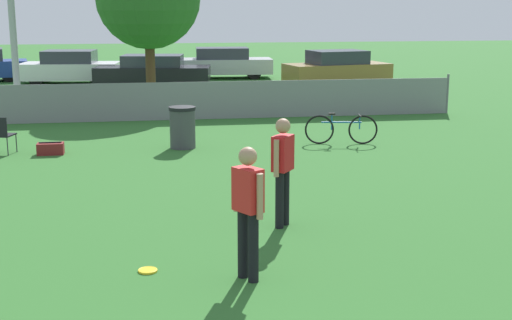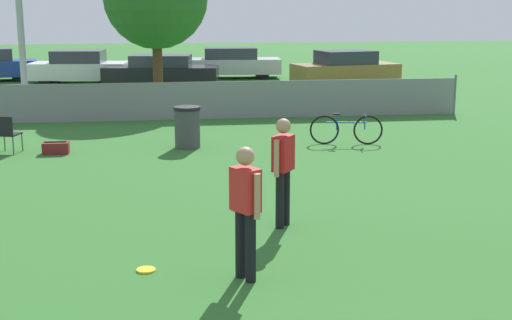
% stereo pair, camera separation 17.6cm
% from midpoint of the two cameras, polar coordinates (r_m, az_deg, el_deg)
% --- Properties ---
extents(fence_backline, '(18.56, 0.07, 1.21)m').
position_cam_midpoint_polar(fence_backline, '(20.89, -8.16, 4.66)').
color(fence_backline, gray).
rests_on(fence_backline, ground_plane).
extents(player_thrower_red, '(0.39, 0.44, 1.66)m').
position_cam_midpoint_polar(player_thrower_red, '(10.65, 2.65, -0.40)').
color(player_thrower_red, black).
rests_on(player_thrower_red, ground_plane).
extents(player_defender_red, '(0.38, 0.46, 1.66)m').
position_cam_midpoint_polar(player_defender_red, '(8.57, -0.26, -3.55)').
color(player_defender_red, black).
rests_on(player_defender_red, ground_plane).
extents(frisbee_disc, '(0.25, 0.25, 0.03)m').
position_cam_midpoint_polar(frisbee_disc, '(9.23, -8.25, -8.68)').
color(frisbee_disc, yellow).
rests_on(frisbee_disc, ground_plane).
extents(folding_chair_sideline, '(0.59, 0.60, 0.87)m').
position_cam_midpoint_polar(folding_chair_sideline, '(16.95, -19.09, 2.14)').
color(folding_chair_sideline, '#333338').
rests_on(folding_chair_sideline, ground_plane).
extents(bicycle_sideline, '(1.74, 0.46, 0.76)m').
position_cam_midpoint_polar(bicycle_sideline, '(17.25, 7.53, 2.44)').
color(bicycle_sideline, black).
rests_on(bicycle_sideline, ground_plane).
extents(trash_bin, '(0.62, 0.62, 0.97)m').
position_cam_midpoint_polar(trash_bin, '(16.77, -5.22, 2.64)').
color(trash_bin, '#3F3F44').
rests_on(trash_bin, ground_plane).
extents(gear_bag_sideline, '(0.58, 0.32, 0.29)m').
position_cam_midpoint_polar(gear_bag_sideline, '(16.68, -15.43, 0.94)').
color(gear_bag_sideline, maroon).
rests_on(gear_bag_sideline, ground_plane).
extents(parked_car_white, '(4.23, 2.28, 1.39)m').
position_cam_midpoint_polar(parked_car_white, '(31.51, -13.82, 7.21)').
color(parked_car_white, black).
rests_on(parked_car_white, ground_plane).
extents(parked_car_dark, '(4.81, 2.42, 1.30)m').
position_cam_midpoint_polar(parked_car_dark, '(29.48, -7.43, 7.08)').
color(parked_car_dark, black).
rests_on(parked_car_dark, ground_plane).
extents(parked_car_silver, '(4.58, 1.99, 1.38)m').
position_cam_midpoint_polar(parked_car_silver, '(32.71, -1.90, 7.76)').
color(parked_car_silver, black).
rests_on(parked_car_silver, ground_plane).
extents(parked_car_tan, '(4.54, 2.63, 1.44)m').
position_cam_midpoint_polar(parked_car_tan, '(29.97, 7.33, 7.25)').
color(parked_car_tan, black).
rests_on(parked_car_tan, ground_plane).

